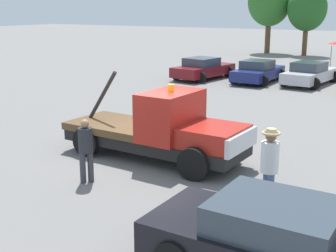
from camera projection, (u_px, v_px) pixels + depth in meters
The scene contains 10 objects.
ground_plane at pixel (154, 158), 14.05m from camera, with size 160.00×160.00×0.00m, color slate.
tow_truck at pixel (163, 130), 13.64m from camera, with size 5.78×2.35×2.51m.
foreground_car at pixel (286, 244), 7.64m from camera, with size 4.89×2.16×1.34m.
person_near_truck at pixel (270, 162), 10.25m from camera, with size 0.41×0.41×1.86m.
person_at_hood at pixel (86, 146), 11.88m from camera, with size 0.37×0.37×1.67m.
parked_car_maroon at pixel (203, 69), 29.09m from camera, with size 2.95×4.72×1.34m.
parked_car_navy at pixel (258, 72), 27.76m from camera, with size 2.49×4.43×1.34m.
parked_car_silver at pixel (310, 74), 26.92m from camera, with size 2.73×4.88×1.34m.
tree_left at pixel (307, 9), 42.08m from camera, with size 3.51×3.51×6.27m.
tree_center at pixel (270, 1), 44.12m from camera, with size 4.07×4.07×7.27m.
Camera 1 is at (7.07, -11.36, 4.42)m, focal length 50.00 mm.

